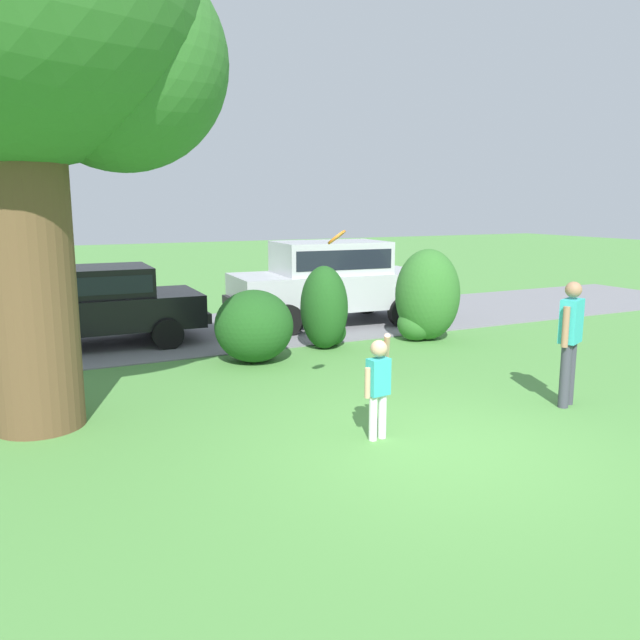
% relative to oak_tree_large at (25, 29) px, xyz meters
% --- Properties ---
extents(ground_plane, '(80.00, 80.00, 0.00)m').
position_rel_oak_tree_large_xyz_m(ground_plane, '(3.85, -2.86, -4.75)').
color(ground_plane, '#518E42').
extents(driveway_strip, '(28.00, 4.40, 0.02)m').
position_rel_oak_tree_large_xyz_m(driveway_strip, '(3.85, 4.74, -4.74)').
color(driveway_strip, slate).
rests_on(driveway_strip, ground).
extents(oak_tree_large, '(4.72, 4.37, 6.89)m').
position_rel_oak_tree_large_xyz_m(oak_tree_large, '(0.00, 0.00, 0.00)').
color(oak_tree_large, brown).
rests_on(oak_tree_large, ground).
extents(shrub_near_tree, '(1.39, 1.38, 1.29)m').
position_rel_oak_tree_large_xyz_m(shrub_near_tree, '(3.41, 1.90, -4.16)').
color(shrub_near_tree, '#1E511C').
rests_on(shrub_near_tree, ground).
extents(shrub_centre_left, '(0.99, 0.99, 1.61)m').
position_rel_oak_tree_large_xyz_m(shrub_centre_left, '(5.02, 2.28, -4.01)').
color(shrub_centre_left, '#1E511C').
rests_on(shrub_centre_left, ground).
extents(shrub_centre, '(1.33, 1.31, 1.87)m').
position_rel_oak_tree_large_xyz_m(shrub_centre, '(7.24, 2.07, -3.88)').
color(shrub_centre, '#33702B').
rests_on(shrub_centre, ground).
extents(parked_sedan, '(4.44, 2.18, 1.56)m').
position_rel_oak_tree_large_xyz_m(parked_sedan, '(1.07, 4.47, -3.90)').
color(parked_sedan, black).
rests_on(parked_sedan, ground).
extents(parked_suv, '(4.80, 2.32, 1.92)m').
position_rel_oak_tree_large_xyz_m(parked_suv, '(6.26, 4.49, -3.67)').
color(parked_suv, silver).
rests_on(parked_suv, ground).
extents(child_thrower, '(0.44, 0.30, 1.29)m').
position_rel_oak_tree_large_xyz_m(child_thrower, '(3.41, -2.34, -4.03)').
color(child_thrower, white).
rests_on(child_thrower, ground).
extents(frisbee, '(0.31, 0.27, 0.26)m').
position_rel_oak_tree_large_xyz_m(frisbee, '(3.47, -1.17, -2.41)').
color(frisbee, orange).
extents(adult_onlooker, '(0.49, 0.35, 1.74)m').
position_rel_oak_tree_large_xyz_m(adult_onlooker, '(6.43, -2.40, -3.77)').
color(adult_onlooker, '#3F3F4C').
rests_on(adult_onlooker, ground).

